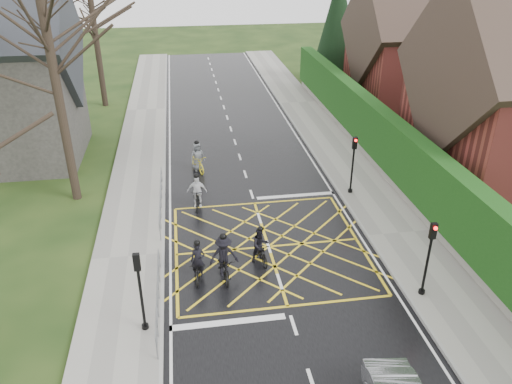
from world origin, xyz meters
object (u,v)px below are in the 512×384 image
object	(u,v)px
cyclist_back	(260,248)
cyclist_lead	(198,160)
cyclist_mid	(224,261)
cyclist_front	(197,195)
cyclist_rear	(198,266)

from	to	relation	value
cyclist_back	cyclist_lead	distance (m)	9.68
cyclist_back	cyclist_mid	xyz separation A→B (m)	(-1.59, -0.79, 0.09)
cyclist_back	cyclist_front	distance (m)	5.61
cyclist_front	cyclist_rear	bearing A→B (deg)	-87.08
cyclist_rear	cyclist_front	size ratio (longest dim) A/B	0.98
cyclist_mid	cyclist_front	size ratio (longest dim) A/B	1.11
cyclist_rear	cyclist_back	xyz separation A→B (m)	(2.60, 0.75, 0.07)
cyclist_mid	cyclist_lead	distance (m)	10.26
cyclist_rear	cyclist_back	distance (m)	2.71
cyclist_front	cyclist_back	bearing A→B (deg)	-59.82
cyclist_back	cyclist_rear	bearing A→B (deg)	-174.13
cyclist_front	cyclist_lead	size ratio (longest dim) A/B	0.93
cyclist_rear	cyclist_mid	world-z (taller)	cyclist_mid
cyclist_mid	cyclist_back	bearing A→B (deg)	23.02
cyclist_mid	cyclist_lead	size ratio (longest dim) A/B	1.04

